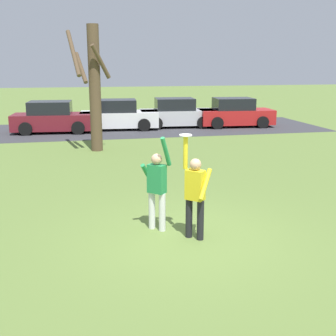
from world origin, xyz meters
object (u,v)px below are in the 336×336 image
Objects in this scene: person_catcher at (195,192)px; person_defender at (157,185)px; frisbee_disc at (186,135)px; parked_car_maroon at (53,118)px; parked_car_white at (118,116)px; parked_car_silver at (177,114)px; parked_car_red at (235,113)px; bare_tree_tall at (94,86)px.

person_catcher is 1.02× the size of person_defender.
frisbee_disc is 15.29m from parked_car_maroon.
parked_car_maroon is at bearing 144.67° from person_defender.
parked_car_white is at bearing 10.68° from parked_car_maroon.
parked_car_red is at bearing -4.89° from parked_car_silver.
person_defender is 1.30m from frisbee_disc.
parked_car_white is at bearing -171.35° from parked_car_silver.
parked_car_red is at bearing 1.88° from parked_car_white.
parked_car_silver is 7.91m from bare_tree_tall.
parked_car_maroon is at bearing -170.32° from parked_car_silver.
parked_car_red is at bearing 4.90° from parked_car_maroon.
person_catcher is at bearing -109.01° from parked_car_red.
parked_car_silver is at bearing 9.68° from parked_car_maroon.
person_catcher is 0.90m from person_defender.
person_defender is 8.24× the size of frisbee_disc.
frisbee_disc is at bearing 0.00° from person_defender.
person_defender is at bearing -0.00° from person_catcher.
parked_car_silver is (3.50, 15.51, -1.37)m from frisbee_disc.
parked_car_maroon is 3.41m from parked_car_white.
parked_car_maroon and parked_car_silver have the same top height.
parked_car_white is at bearing 89.18° from frisbee_disc.
person_defender reaches higher than parked_car_maroon.
frisbee_disc reaches higher than parked_car_red.
parked_car_white is at bearing -46.09° from person_catcher.
parked_car_silver is at bearing -57.90° from person_catcher.
person_catcher reaches higher than parked_car_white.
frisbee_disc is 16.47m from parked_car_red.
bare_tree_tall is at bearing -124.10° from parked_car_silver.
bare_tree_tall is (-4.79, -6.00, 1.87)m from parked_car_silver.
parked_car_silver is 0.86× the size of bare_tree_tall.
frisbee_disc is (0.49, -0.47, 1.11)m from person_defender.
person_defender is at bearing -112.01° from parked_car_red.
person_catcher is at bearing -97.53° from parked_car_silver.
frisbee_disc is at bearing 0.00° from person_catcher.
frisbee_disc is at bearing -86.34° from parked_car_white.
person_catcher is 0.42× the size of bare_tree_tall.
parked_car_maroon is at bearing -175.10° from parked_car_red.
person_defender is 15.55m from parked_car_silver.
frisbee_disc is 15.33m from parked_car_white.
frisbee_disc reaches higher than parked_car_silver.
parked_car_maroon and parked_car_white have the same top height.
parked_car_white is 6.53m from parked_car_red.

